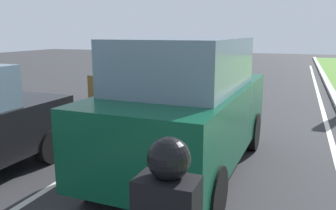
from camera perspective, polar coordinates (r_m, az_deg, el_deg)
ground_plane at (r=11.52m, az=6.12°, el=-0.05°), size 60.00×60.00×0.00m
lane_line_center at (r=11.71m, az=2.81°, el=0.21°), size 0.12×32.00×0.01m
lane_line_right_edge at (r=11.20m, az=24.24°, el=-1.38°), size 0.12×32.00×0.01m
car_suv_ahead at (r=5.84m, az=3.14°, el=-0.05°), size 2.09×4.56×2.28m
car_hatchback_far at (r=11.83m, az=-4.90°, el=4.62°), size 1.78×3.73×1.78m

